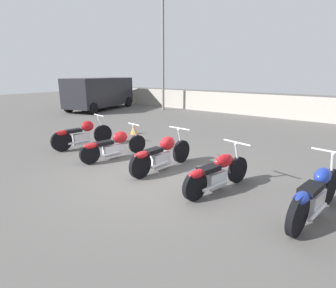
% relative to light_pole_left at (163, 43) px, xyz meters
% --- Properties ---
extents(ground_plane, '(60.00, 60.00, 0.00)m').
position_rel_light_pole_left_xyz_m(ground_plane, '(7.17, -9.24, -4.25)').
color(ground_plane, '#514F4C').
extents(fence_back, '(40.00, 0.04, 1.25)m').
position_rel_light_pole_left_xyz_m(fence_back, '(7.17, 1.33, -3.62)').
color(fence_back, '#9E998E').
rests_on(fence_back, ground_plane).
extents(light_pole_left, '(0.70, 0.35, 7.15)m').
position_rel_light_pole_left_xyz_m(light_pole_left, '(0.00, 0.00, 0.00)').
color(light_pole_left, slate).
rests_on(light_pole_left, ground_plane).
extents(motorcycle_slot_0, '(0.66, 2.08, 1.02)m').
position_rel_light_pole_left_xyz_m(motorcycle_slot_0, '(3.71, -8.73, -3.81)').
color(motorcycle_slot_0, black).
rests_on(motorcycle_slot_0, ground_plane).
extents(motorcycle_slot_1, '(0.65, 2.10, 0.93)m').
position_rel_light_pole_left_xyz_m(motorcycle_slot_1, '(5.44, -8.87, -3.85)').
color(motorcycle_slot_1, black).
rests_on(motorcycle_slot_1, ground_plane).
extents(motorcycle_slot_2, '(0.69, 2.15, 0.99)m').
position_rel_light_pole_left_xyz_m(motorcycle_slot_2, '(7.11, -8.72, -3.82)').
color(motorcycle_slot_2, black).
rests_on(motorcycle_slot_2, ground_plane).
extents(motorcycle_slot_3, '(0.73, 1.93, 0.96)m').
position_rel_light_pole_left_xyz_m(motorcycle_slot_3, '(8.80, -8.98, -3.85)').
color(motorcycle_slot_3, black).
rests_on(motorcycle_slot_3, ground_plane).
extents(motorcycle_slot_4, '(0.74, 2.18, 1.04)m').
position_rel_light_pole_left_xyz_m(motorcycle_slot_4, '(10.60, -8.92, -3.82)').
color(motorcycle_slot_4, black).
rests_on(motorcycle_slot_4, ground_plane).
extents(parked_van, '(3.35, 5.62, 2.08)m').
position_rel_light_pole_left_xyz_m(parked_van, '(-3.55, -2.36, -3.09)').
color(parked_van, black).
rests_on(parked_van, ground_plane).
extents(traffic_cone_near, '(0.30, 0.30, 0.38)m').
position_rel_light_pole_left_xyz_m(traffic_cone_near, '(3.62, -6.28, -4.06)').
color(traffic_cone_near, orange).
rests_on(traffic_cone_near, ground_plane).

